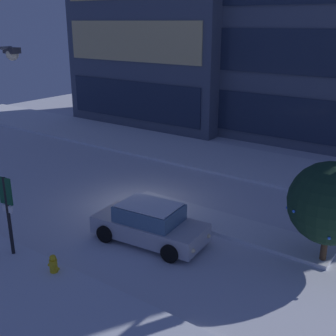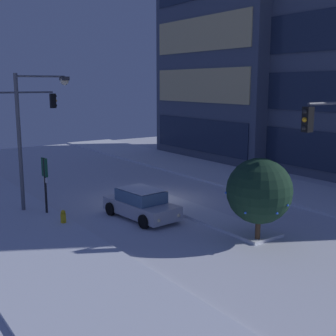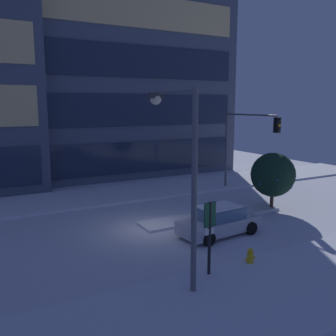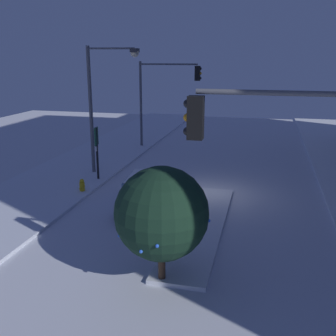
% 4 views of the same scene
% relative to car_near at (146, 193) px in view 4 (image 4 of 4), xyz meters
% --- Properties ---
extents(ground, '(52.00, 52.00, 0.00)m').
position_rel_car_near_xyz_m(ground, '(-2.57, 2.38, -0.71)').
color(ground, silver).
extents(curb_strip_near, '(52.00, 5.20, 0.14)m').
position_rel_car_near_xyz_m(curb_strip_near, '(-2.57, -5.76, -0.64)').
color(curb_strip_near, silver).
rests_on(curb_strip_near, ground).
extents(median_strip, '(9.00, 1.80, 0.14)m').
position_rel_car_near_xyz_m(median_strip, '(1.50, 2.71, -0.64)').
color(median_strip, silver).
rests_on(median_strip, ground).
extents(car_near, '(4.45, 2.32, 1.49)m').
position_rel_car_near_xyz_m(car_near, '(0.00, 0.00, 0.00)').
color(car_near, '#B7B7C1').
rests_on(car_near, ground).
extents(traffic_light_corner_near_left, '(0.32, 4.51, 6.22)m').
position_rel_car_near_xyz_m(traffic_light_corner_near_left, '(-11.82, -2.20, 3.64)').
color(traffic_light_corner_near_left, '#565960').
rests_on(traffic_light_corner_near_left, ground).
extents(traffic_light_corner_far_right, '(0.32, 5.69, 6.01)m').
position_rel_car_near_xyz_m(traffic_light_corner_far_right, '(7.05, 6.41, 3.56)').
color(traffic_light_corner_far_right, '#565960').
rests_on(traffic_light_corner_far_right, ground).
extents(street_lamp_arched, '(0.56, 2.91, 7.11)m').
position_rel_car_near_xyz_m(street_lamp_arched, '(-4.42, -3.67, 3.97)').
color(street_lamp_arched, '#565960').
rests_on(street_lamp_arched, ground).
extents(fire_hydrant, '(0.48, 0.26, 0.76)m').
position_rel_car_near_xyz_m(fire_hydrant, '(-1.09, -3.64, -0.35)').
color(fire_hydrant, gold).
rests_on(fire_hydrant, ground).
extents(parking_info_sign, '(0.55, 0.13, 2.96)m').
position_rel_car_near_xyz_m(parking_info_sign, '(-3.17, -3.69, 1.19)').
color(parking_info_sign, black).
rests_on(parking_info_sign, ground).
extents(decorated_tree_median, '(2.75, 2.75, 3.59)m').
position_rel_car_near_xyz_m(decorated_tree_median, '(5.74, 2.24, 1.50)').
color(decorated_tree_median, '#473323').
rests_on(decorated_tree_median, ground).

